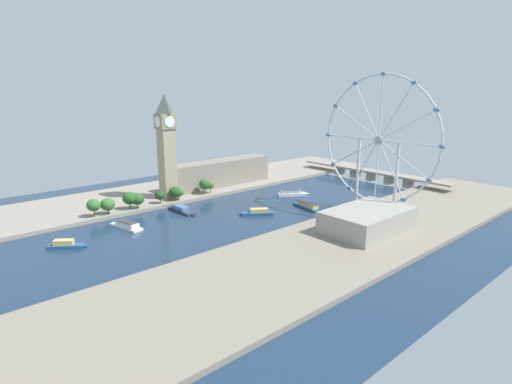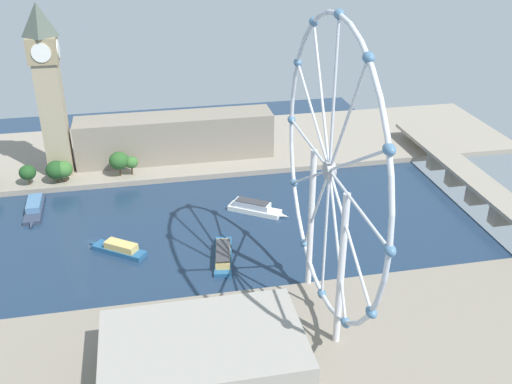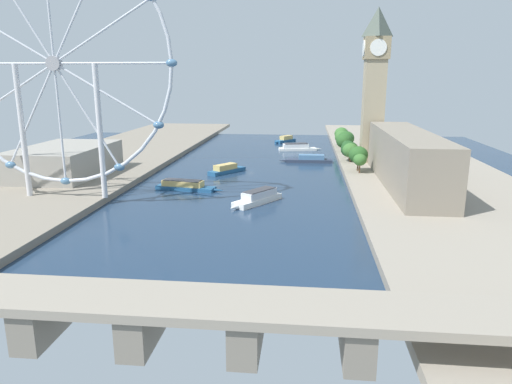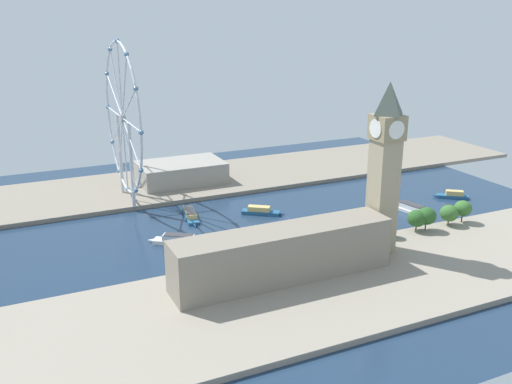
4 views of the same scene
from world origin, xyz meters
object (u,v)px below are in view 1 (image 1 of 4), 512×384
(river_bridge, at_px, (372,173))
(tour_boat_5, at_px, (292,193))
(riverside_hall, at_px, (368,220))
(tour_boat_2, at_px, (66,245))
(clock_tower, at_px, (166,145))
(ferris_wheel, at_px, (379,141))
(parliament_block, at_px, (220,173))
(tour_boat_3, at_px, (126,225))
(tour_boat_0, at_px, (307,206))
(tour_boat_1, at_px, (257,212))
(tour_boat_4, at_px, (181,209))

(river_bridge, distance_m, tour_boat_5, 118.02)
(riverside_hall, distance_m, tour_boat_2, 204.26)
(tour_boat_2, xyz_separation_m, tour_boat_5, (3.15, 208.01, 0.25))
(clock_tower, distance_m, ferris_wheel, 182.66)
(parliament_block, xyz_separation_m, tour_boat_3, (56.49, -128.27, -13.66))
(clock_tower, relative_size, ferris_wheel, 0.85)
(ferris_wheel, bearing_deg, riverside_hall, -61.70)
(parliament_block, bearing_deg, riverside_hall, -1.72)
(clock_tower, bearing_deg, tour_boat_5, 57.67)
(parliament_block, relative_size, tour_boat_0, 3.19)
(tour_boat_5, bearing_deg, riverside_hall, -75.40)
(tour_boat_1, distance_m, tour_boat_5, 71.44)
(tour_boat_1, height_order, tour_boat_5, tour_boat_5)
(river_bridge, relative_size, tour_boat_1, 6.84)
(tour_boat_1, relative_size, tour_boat_4, 0.74)
(ferris_wheel, bearing_deg, tour_boat_4, -132.85)
(parliament_block, xyz_separation_m, riverside_hall, (181.94, -5.46, -5.28))
(clock_tower, relative_size, riverside_hall, 1.45)
(riverside_hall, bearing_deg, tour_boat_5, 160.71)
(river_bridge, height_order, tour_boat_2, river_bridge)
(clock_tower, relative_size, tour_boat_0, 2.61)
(clock_tower, bearing_deg, tour_boat_3, -52.86)
(tour_boat_3, distance_m, tour_boat_4, 53.38)
(tour_boat_0, relative_size, tour_boat_3, 1.04)
(ferris_wheel, height_order, tour_boat_3, ferris_wheel)
(tour_boat_0, bearing_deg, tour_boat_4, 63.76)
(tour_boat_5, bearing_deg, tour_boat_0, -85.40)
(tour_boat_1, bearing_deg, parliament_block, -73.51)
(tour_boat_1, bearing_deg, tour_boat_0, -161.42)
(clock_tower, distance_m, tour_boat_3, 93.32)
(tour_boat_0, bearing_deg, tour_boat_5, -19.80)
(tour_boat_0, relative_size, tour_boat_1, 1.34)
(tour_boat_1, bearing_deg, tour_boat_5, -123.68)
(tour_boat_3, bearing_deg, parliament_block, -78.08)
(ferris_wheel, distance_m, riverside_hall, 72.91)
(parliament_block, height_order, tour_boat_0, parliament_block)
(clock_tower, distance_m, tour_boat_2, 133.93)
(tour_boat_4, bearing_deg, tour_boat_2, -79.73)
(riverside_hall, bearing_deg, clock_tower, -161.02)
(ferris_wheel, relative_size, tour_boat_1, 4.13)
(river_bridge, distance_m, tour_boat_1, 184.64)
(tour_boat_4, bearing_deg, ferris_wheel, 45.69)
(riverside_hall, xyz_separation_m, tour_boat_1, (-85.83, -28.01, -8.58))
(clock_tower, relative_size, tour_boat_1, 3.49)
(parliament_block, xyz_separation_m, tour_boat_2, (67.79, -174.63, -13.77))
(clock_tower, bearing_deg, tour_boat_4, -15.39)
(riverside_hall, relative_size, tour_boat_1, 2.41)
(riverside_hall, bearing_deg, tour_boat_3, -135.61)
(tour_boat_4, height_order, tour_boat_5, tour_boat_5)
(riverside_hall, height_order, tour_boat_2, riverside_hall)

